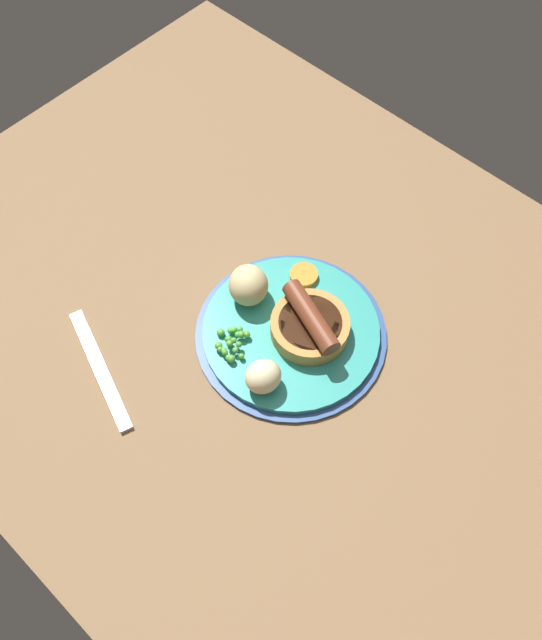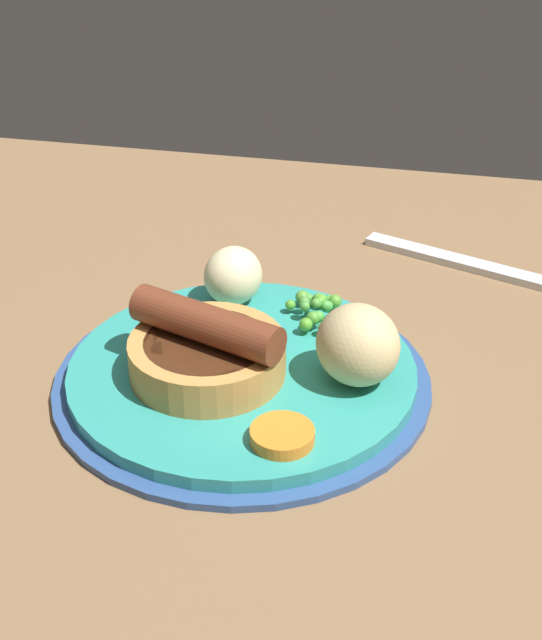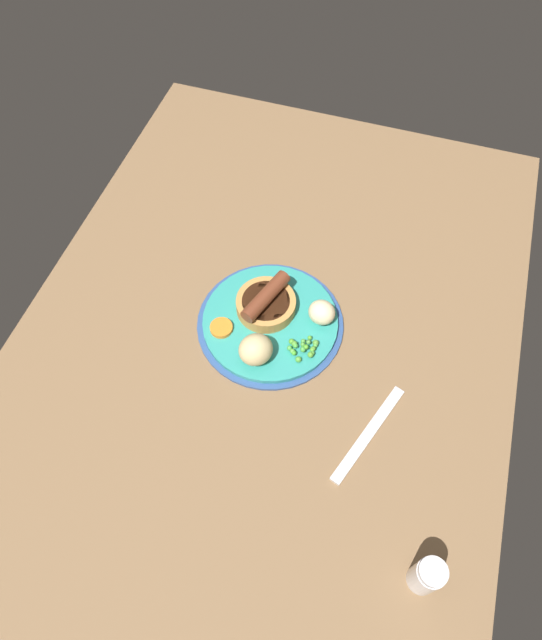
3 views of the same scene
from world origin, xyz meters
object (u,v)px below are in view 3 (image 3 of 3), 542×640
at_px(sausage_pudding, 266,303).
at_px(potato_chunk_0, 256,350).
at_px(dinner_plate, 272,323).
at_px(pea_pile, 303,348).
at_px(salt_shaker, 427,576).
at_px(fork, 368,434).
at_px(carrot_slice_1, 221,328).
at_px(potato_chunk_1, 322,312).

relative_size(sausage_pudding, potato_chunk_0, 1.91).
xyz_separation_m(dinner_plate, potato_chunk_0, (0.07, -0.00, 0.03)).
xyz_separation_m(dinner_plate, sausage_pudding, (-0.02, -0.02, 0.03)).
relative_size(pea_pile, salt_shaker, 0.70).
relative_size(fork, salt_shaker, 2.48).
relative_size(pea_pile, fork, 0.28).
distance_m(carrot_slice_1, fork, 0.28).
distance_m(pea_pile, carrot_slice_1, 0.14).
bearing_deg(potato_chunk_0, potato_chunk_1, 141.47).
distance_m(potato_chunk_0, potato_chunk_1, 0.13).
distance_m(sausage_pudding, potato_chunk_0, 0.09).
xyz_separation_m(sausage_pudding, pea_pile, (0.06, 0.08, -0.01)).
bearing_deg(fork, salt_shaker, 51.81).
relative_size(pea_pile, carrot_slice_1, 1.38).
xyz_separation_m(sausage_pudding, potato_chunk_1, (-0.01, 0.09, 0.00)).
bearing_deg(carrot_slice_1, fork, 69.91).
bearing_deg(sausage_pudding, salt_shaker, 63.26).
xyz_separation_m(potato_chunk_0, fork, (0.07, 0.20, -0.04)).
height_order(potato_chunk_0, potato_chunk_1, potato_chunk_0).
height_order(pea_pile, potato_chunk_0, potato_chunk_0).
relative_size(dinner_plate, pea_pile, 4.77).
bearing_deg(fork, carrot_slice_1, -90.26).
xyz_separation_m(potato_chunk_0, carrot_slice_1, (-0.03, -0.07, -0.02)).
bearing_deg(potato_chunk_0, sausage_pudding, -171.90).
bearing_deg(potato_chunk_0, carrot_slice_1, -114.72).
bearing_deg(potato_chunk_1, carrot_slice_1, -65.70).
bearing_deg(carrot_slice_1, pea_pile, 90.95).
distance_m(potato_chunk_1, fork, 0.20).
distance_m(sausage_pudding, carrot_slice_1, 0.08).
xyz_separation_m(dinner_plate, fork, (0.14, 0.19, -0.00)).
bearing_deg(fork, pea_pile, -107.72).
height_order(sausage_pudding, potato_chunk_1, sausage_pudding).
relative_size(sausage_pudding, salt_shaker, 1.42).
bearing_deg(potato_chunk_1, dinner_plate, -71.01).
bearing_deg(dinner_plate, potato_chunk_1, 108.99).
bearing_deg(potato_chunk_0, salt_shaker, 51.97).
distance_m(dinner_plate, pea_pile, 0.08).
bearing_deg(fork, potato_chunk_0, -88.54).
bearing_deg(sausage_pudding, fork, 72.50).
relative_size(potato_chunk_0, carrot_slice_1, 1.47).
xyz_separation_m(carrot_slice_1, salt_shaker, (0.27, 0.37, 0.02)).
distance_m(pea_pile, salt_shaker, 0.36).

